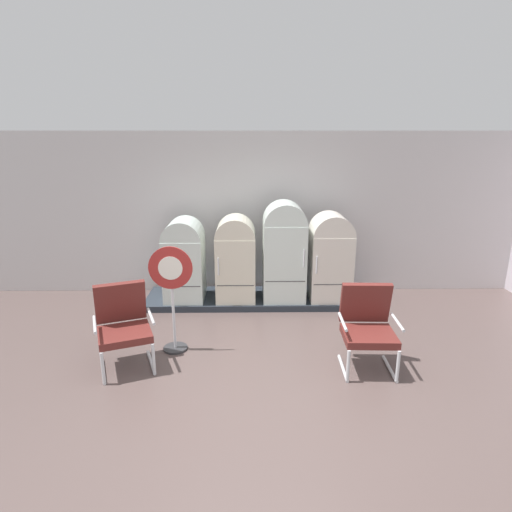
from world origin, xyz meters
TOP-DOWN VIEW (x-y plane):
  - ground at (0.00, 0.00)m, footprint 12.00×10.00m
  - back_wall at (0.00, 3.66)m, footprint 11.76×0.12m
  - display_plinth at (0.00, 3.02)m, footprint 3.75×0.95m
  - refrigerator_0 at (-1.21, 2.93)m, footprint 0.64×0.72m
  - refrigerator_1 at (-0.36, 2.92)m, footprint 0.64×0.69m
  - refrigerator_2 at (0.43, 2.93)m, footprint 0.68×0.70m
  - refrigerator_3 at (1.19, 2.91)m, footprint 0.67×0.68m
  - armchair_left at (-1.67, 0.98)m, footprint 0.82×0.84m
  - armchair_right at (1.29, 0.91)m, footprint 0.69×0.69m
  - sign_stand at (-1.12, 1.33)m, footprint 0.56×0.32m

SIDE VIEW (x-z plane):
  - ground at x=0.00m, z-range -0.05..0.00m
  - display_plinth at x=0.00m, z-range 0.00..0.11m
  - armchair_left at x=-1.67m, z-range 0.05..1.07m
  - armchair_right at x=1.29m, z-range 0.05..1.07m
  - sign_stand at x=-1.12m, z-range 0.05..1.47m
  - refrigerator_0 at x=-1.21m, z-range 0.14..1.49m
  - refrigerator_1 at x=-0.36m, z-range 0.14..1.53m
  - refrigerator_3 at x=1.19m, z-range 0.14..1.58m
  - refrigerator_2 at x=0.43m, z-range 0.15..1.77m
  - back_wall at x=0.00m, z-range 0.01..2.83m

